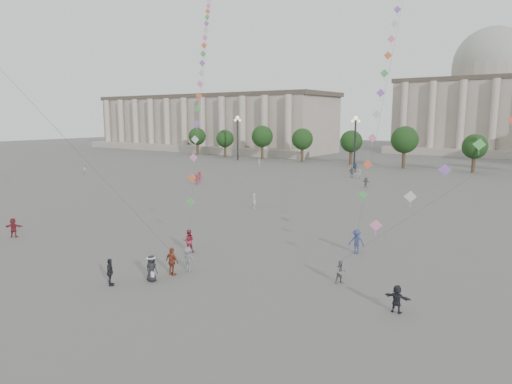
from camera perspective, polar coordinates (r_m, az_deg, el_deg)
The scene contains 25 objects.
ground at distance 30.08m, azimuth -15.66°, elevation -11.40°, with size 360.00×360.00×0.00m, color #4E4C4A.
hall_west at distance 147.79m, azimuth -5.96°, elevation 8.57°, with size 84.00×26.22×17.20m.
hall_central at distance 148.43m, azimuth 27.04°, elevation 9.85°, with size 48.30×34.30×35.50m.
tree_row at distance 98.17m, azimuth 22.24°, elevation 5.74°, with size 137.12×5.12×8.00m.
lamp_post_far_west at distance 110.31m, azimuth -2.32°, elevation 7.78°, with size 2.00×0.90×10.65m.
lamp_post_mid_west at distance 95.10m, azimuth 12.31°, elevation 7.31°, with size 2.00×0.90×10.65m.
person_crowd_0 at distance 89.04m, azimuth 12.28°, elevation 3.03°, with size 1.09×0.46×1.87m, color #324F72.
person_crowd_1 at distance 89.92m, azimuth -20.59°, elevation 2.68°, with size 0.87×0.68×1.79m, color beige.
person_crowd_2 at distance 73.74m, azimuth -7.07°, elevation 1.86°, with size 1.17×0.67×1.80m, color maroon.
person_crowd_3 at distance 26.43m, azimuth 17.20°, elevation -12.65°, with size 1.44×0.46×1.55m, color #222328.
person_crowd_4 at distance 80.43m, azimuth 12.78°, elevation 2.24°, with size 1.44×0.46×1.55m, color silver.
person_crowd_6 at distance 31.89m, azimuth -8.53°, elevation -8.31°, with size 1.11×0.64×1.72m, color slate.
person_crowd_10 at distance 97.04m, azimuth 0.41°, elevation 3.66°, with size 0.56×0.37×1.53m, color silver.
person_crowd_12 at distance 70.51m, azimuth 13.58°, elevation 1.20°, with size 1.40×0.44×1.50m, color #5C5C61.
person_crowd_13 at distance 52.75m, azimuth -0.21°, elevation -1.11°, with size 0.63×0.42×1.74m, color #BCBCB7.
person_crowd_16 at distance 80.77m, azimuth 11.87°, elevation 2.42°, with size 1.11×0.46×1.90m, color #5D5D61.
person_crowd_17 at distance 71.89m, azimuth -7.39°, elevation 1.60°, with size 1.07×0.61×1.65m, color maroon.
tourist_0 at distance 31.30m, azimuth -10.45°, elevation -8.53°, with size 1.11×0.46×1.90m, color brown.
tourist_1 at distance 30.41m, azimuth -17.78°, elevation -9.53°, with size 1.02×0.43×1.74m, color #222328.
tourist_2 at distance 45.55m, azimuth -28.06°, elevation -3.94°, with size 1.59×0.51×1.72m, color maroon.
kite_flyer_0 at distance 36.24m, azimuth -8.42°, elevation -6.06°, with size 0.88×0.69×1.81m, color maroon.
kite_flyer_1 at distance 36.34m, azimuth 12.46°, elevation -6.06°, with size 1.23×0.71×1.91m, color navy.
kite_flyer_2 at distance 29.90m, azimuth 10.56°, elevation -9.81°, with size 0.73×0.57×1.49m, color slate.
hat_person at distance 30.48m, azimuth -12.94°, elevation -9.22°, with size 0.91×0.67×1.72m.
kite_train_west at distance 60.80m, azimuth -6.41°, elevation 18.11°, with size 29.42×37.14×58.70m.
Camera 1 is at (22.08, -17.51, 10.52)m, focal length 32.00 mm.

